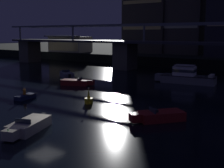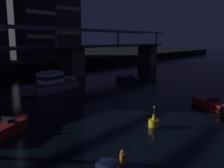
{
  "view_description": "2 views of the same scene",
  "coord_description": "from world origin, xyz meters",
  "px_view_note": "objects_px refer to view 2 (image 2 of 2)",
  "views": [
    {
      "loc": [
        17.66,
        -16.25,
        7.52
      ],
      "look_at": [
        -1.27,
        11.89,
        1.69
      ],
      "focal_mm": 47.27,
      "sensor_mm": 36.0,
      "label": 1
    },
    {
      "loc": [
        -19.38,
        -1.53,
        7.08
      ],
      "look_at": [
        3.27,
        16.88,
        1.93
      ],
      "focal_mm": 39.92,
      "sensor_mm": 36.0,
      "label": 2
    }
  ],
  "objects_px": {
    "river_bridge": "(0,58)",
    "speedboat_mid_right": "(3,129)",
    "tower_east_tall": "(25,2)",
    "channel_buoy": "(154,121)",
    "dinghy_with_paddler": "(121,168)",
    "speedboat_near_right": "(128,79)",
    "speedboat_mid_center": "(209,104)",
    "cabin_cruiser_near_left": "(52,83)"
  },
  "relations": [
    {
      "from": "river_bridge",
      "to": "tower_east_tall",
      "type": "distance_m",
      "value": 29.64
    },
    {
      "from": "river_bridge",
      "to": "speedboat_mid_right",
      "type": "distance_m",
      "value": 23.63
    },
    {
      "from": "tower_east_tall",
      "to": "speedboat_mid_right",
      "type": "distance_m",
      "value": 52.42
    },
    {
      "from": "cabin_cruiser_near_left",
      "to": "speedboat_mid_center",
      "type": "xyz_separation_m",
      "value": [
        4.97,
        -20.32,
        -0.64
      ]
    },
    {
      "from": "speedboat_near_right",
      "to": "channel_buoy",
      "type": "bearing_deg",
      "value": -139.21
    },
    {
      "from": "tower_east_tall",
      "to": "channel_buoy",
      "type": "distance_m",
      "value": 55.28
    },
    {
      "from": "tower_east_tall",
      "to": "speedboat_near_right",
      "type": "xyz_separation_m",
      "value": [
        -2.22,
        -33.95,
        -16.31
      ]
    },
    {
      "from": "cabin_cruiser_near_left",
      "to": "channel_buoy",
      "type": "relative_size",
      "value": 5.29
    },
    {
      "from": "cabin_cruiser_near_left",
      "to": "speedboat_mid_right",
      "type": "distance_m",
      "value": 16.65
    },
    {
      "from": "river_bridge",
      "to": "cabin_cruiser_near_left",
      "type": "height_order",
      "value": "river_bridge"
    },
    {
      "from": "speedboat_mid_center",
      "to": "channel_buoy",
      "type": "relative_size",
      "value": 2.58
    },
    {
      "from": "speedboat_mid_center",
      "to": "dinghy_with_paddler",
      "type": "xyz_separation_m",
      "value": [
        -16.63,
        -0.75,
        -0.14
      ]
    },
    {
      "from": "speedboat_mid_center",
      "to": "speedboat_mid_right",
      "type": "xyz_separation_m",
      "value": [
        -17.75,
        9.66,
        0.0
      ]
    },
    {
      "from": "river_bridge",
      "to": "speedboat_mid_right",
      "type": "bearing_deg",
      "value": -116.95
    },
    {
      "from": "speedboat_mid_center",
      "to": "river_bridge",
      "type": "bearing_deg",
      "value": 103.28
    },
    {
      "from": "speedboat_near_right",
      "to": "dinghy_with_paddler",
      "type": "height_order",
      "value": "dinghy_with_paddler"
    },
    {
      "from": "speedboat_mid_right",
      "to": "dinghy_with_paddler",
      "type": "distance_m",
      "value": 10.47
    },
    {
      "from": "speedboat_near_right",
      "to": "channel_buoy",
      "type": "relative_size",
      "value": 2.97
    },
    {
      "from": "tower_east_tall",
      "to": "speedboat_mid_right",
      "type": "xyz_separation_m",
      "value": [
        -28.4,
        -40.93,
        -16.31
      ]
    },
    {
      "from": "tower_east_tall",
      "to": "channel_buoy",
      "type": "relative_size",
      "value": 16.68
    },
    {
      "from": "river_bridge",
      "to": "speedboat_near_right",
      "type": "distance_m",
      "value": 21.21
    },
    {
      "from": "cabin_cruiser_near_left",
      "to": "river_bridge",
      "type": "bearing_deg",
      "value": 102.33
    },
    {
      "from": "tower_east_tall",
      "to": "cabin_cruiser_near_left",
      "type": "distance_m",
      "value": 37.5
    },
    {
      "from": "speedboat_near_right",
      "to": "dinghy_with_paddler",
      "type": "xyz_separation_m",
      "value": [
        -25.06,
        -17.39,
        -0.14
      ]
    },
    {
      "from": "cabin_cruiser_near_left",
      "to": "speedboat_near_right",
      "type": "distance_m",
      "value": 13.92
    },
    {
      "from": "tower_east_tall",
      "to": "dinghy_with_paddler",
      "type": "bearing_deg",
      "value": -117.98
    },
    {
      "from": "tower_east_tall",
      "to": "speedboat_mid_center",
      "type": "distance_m",
      "value": 54.21
    },
    {
      "from": "river_bridge",
      "to": "dinghy_with_paddler",
      "type": "bearing_deg",
      "value": -106.84
    },
    {
      "from": "cabin_cruiser_near_left",
      "to": "tower_east_tall",
      "type": "bearing_deg",
      "value": 62.7
    },
    {
      "from": "dinghy_with_paddler",
      "to": "river_bridge",
      "type": "bearing_deg",
      "value": 73.16
    },
    {
      "from": "cabin_cruiser_near_left",
      "to": "dinghy_with_paddler",
      "type": "bearing_deg",
      "value": -118.95
    },
    {
      "from": "tower_east_tall",
      "to": "dinghy_with_paddler",
      "type": "height_order",
      "value": "tower_east_tall"
    },
    {
      "from": "cabin_cruiser_near_left",
      "to": "speedboat_near_right",
      "type": "height_order",
      "value": "cabin_cruiser_near_left"
    },
    {
      "from": "speedboat_mid_right",
      "to": "dinghy_with_paddler",
      "type": "xyz_separation_m",
      "value": [
        1.12,
        -10.41,
        -0.14
      ]
    },
    {
      "from": "speedboat_near_right",
      "to": "channel_buoy",
      "type": "distance_m",
      "value": 23.08
    },
    {
      "from": "river_bridge",
      "to": "speedboat_near_right",
      "type": "relative_size",
      "value": 18.26
    },
    {
      "from": "cabin_cruiser_near_left",
      "to": "channel_buoy",
      "type": "height_order",
      "value": "cabin_cruiser_near_left"
    },
    {
      "from": "river_bridge",
      "to": "speedboat_mid_right",
      "type": "relative_size",
      "value": 18.93
    },
    {
      "from": "speedboat_mid_center",
      "to": "dinghy_with_paddler",
      "type": "relative_size",
      "value": 1.66
    },
    {
      "from": "cabin_cruiser_near_left",
      "to": "dinghy_with_paddler",
      "type": "xyz_separation_m",
      "value": [
        -11.65,
        -21.07,
        -0.77
      ]
    },
    {
      "from": "cabin_cruiser_near_left",
      "to": "speedboat_mid_center",
      "type": "bearing_deg",
      "value": -76.25
    },
    {
      "from": "speedboat_mid_center",
      "to": "speedboat_mid_right",
      "type": "relative_size",
      "value": 0.9
    }
  ]
}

